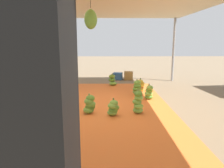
{
  "coord_description": "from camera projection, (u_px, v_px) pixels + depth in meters",
  "views": [
    {
      "loc": [
        5.44,
        0.5,
        1.71
      ],
      "look_at": [
        0.41,
        0.57,
        0.7
      ],
      "focal_mm": 33.96,
      "sensor_mm": 36.0,
      "label": 1
    }
  ],
  "objects": [
    {
      "name": "banana_bunch_3",
      "position": [
        113.0,
        108.0,
        4.93
      ],
      "size": [
        0.34,
        0.33,
        0.43
      ],
      "color": "#75A83D",
      "rests_on": "tarp_orange"
    },
    {
      "name": "speaker_stack",
      "position": [
        44.0,
        134.0,
        1.54
      ],
      "size": [
        0.56,
        0.46,
        2.09
      ],
      "color": "black",
      "rests_on": "ground"
    },
    {
      "name": "banana_bunch_6",
      "position": [
        29.0,
        124.0,
        3.9
      ],
      "size": [
        0.41,
        0.42,
        0.5
      ],
      "color": "#75A83D",
      "rests_on": "tarp_orange"
    },
    {
      "name": "crate_1",
      "position": [
        128.0,
        76.0,
        9.67
      ],
      "size": [
        0.42,
        0.42,
        0.37
      ],
      "primitive_type": "cube",
      "rotation": [
        0.0,
        0.0,
        -0.08
      ],
      "color": "olive",
      "rests_on": "ground"
    },
    {
      "name": "banana_bunch_1",
      "position": [
        138.0,
        103.0,
        5.09
      ],
      "size": [
        0.33,
        0.32,
        0.59
      ],
      "color": "#75A83D",
      "rests_on": "tarp_orange"
    },
    {
      "name": "tent_canopy",
      "position": [
        84.0,
        1.0,
        5.12
      ],
      "size": [
        8.0,
        7.0,
        2.76
      ],
      "color": "#9EA0A5",
      "rests_on": "ground"
    },
    {
      "name": "banana_bunch_2",
      "position": [
        140.0,
        86.0,
        7.35
      ],
      "size": [
        0.38,
        0.38,
        0.47
      ],
      "color": "gold",
      "rests_on": "tarp_orange"
    },
    {
      "name": "banana_bunch_12",
      "position": [
        70.0,
        80.0,
        8.38
      ],
      "size": [
        0.4,
        0.4,
        0.5
      ],
      "color": "#6B9E38",
      "rests_on": "tarp_orange"
    },
    {
      "name": "banana_bunch_7",
      "position": [
        73.0,
        98.0,
        5.69
      ],
      "size": [
        0.37,
        0.38,
        0.47
      ],
      "color": "gold",
      "rests_on": "tarp_orange"
    },
    {
      "name": "tarp_orange",
      "position": [
        91.0,
        107.0,
        5.66
      ],
      "size": [
        6.25,
        4.21,
        0.01
      ],
      "primitive_type": "cube",
      "color": "orange",
      "rests_on": "ground"
    },
    {
      "name": "banana_bunch_5",
      "position": [
        54.0,
        116.0,
        4.32
      ],
      "size": [
        0.41,
        0.43,
        0.51
      ],
      "color": "#6B9E38",
      "rests_on": "tarp_orange"
    },
    {
      "name": "banana_bunch_10",
      "position": [
        137.0,
        88.0,
        6.91
      ],
      "size": [
        0.39,
        0.36,
        0.5
      ],
      "color": "#75A83D",
      "rests_on": "tarp_orange"
    },
    {
      "name": "crate_0",
      "position": [
        118.0,
        76.0,
        9.68
      ],
      "size": [
        0.44,
        0.47,
        0.31
      ],
      "primitive_type": "cube",
      "rotation": [
        0.0,
        0.0,
        -0.17
      ],
      "color": "#335B8E",
      "rests_on": "ground"
    },
    {
      "name": "ground_plane",
      "position": [
        202.0,
        106.0,
        5.7
      ],
      "size": [
        40.0,
        40.0,
        0.0
      ],
      "primitive_type": "plane",
      "color": "#7F6B51"
    },
    {
      "name": "banana_bunch_4",
      "position": [
        149.0,
        93.0,
        6.33
      ],
      "size": [
        0.31,
        0.3,
        0.48
      ],
      "color": "#518428",
      "rests_on": "tarp_orange"
    },
    {
      "name": "banana_bunch_11",
      "position": [
        112.0,
        80.0,
        8.36
      ],
      "size": [
        0.35,
        0.35,
        0.48
      ],
      "color": "#6B9E38",
      "rests_on": "tarp_orange"
    },
    {
      "name": "banana_bunch_0",
      "position": [
        51.0,
        84.0,
        7.41
      ],
      "size": [
        0.3,
        0.3,
        0.55
      ],
      "color": "#518428",
      "rests_on": "tarp_orange"
    },
    {
      "name": "banana_bunch_8",
      "position": [
        90.0,
        105.0,
        5.09
      ],
      "size": [
        0.35,
        0.37,
        0.48
      ],
      "color": "#6B9E38",
      "rests_on": "tarp_orange"
    }
  ]
}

